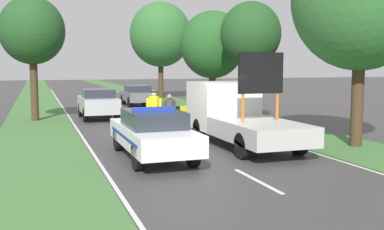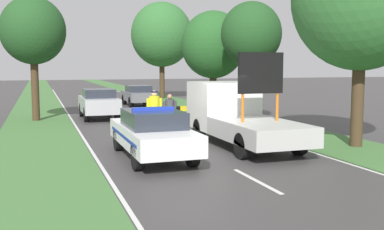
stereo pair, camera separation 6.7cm
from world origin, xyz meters
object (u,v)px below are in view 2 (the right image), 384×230
at_px(queued_car_suv_grey, 138,95).
at_px(traffic_cone_centre_front, 136,126).
at_px(pedestrian_civilian, 170,110).
at_px(road_barrier, 168,111).
at_px(roadside_tree_mid_right, 213,45).
at_px(queued_car_sedan_silver, 99,103).
at_px(roadside_tree_near_right, 251,35).
at_px(work_truck, 235,114).
at_px(police_car, 152,133).
at_px(roadside_tree_far_left, 162,35).
at_px(police_officer, 154,108).
at_px(traffic_cone_near_police, 135,135).
at_px(roadside_tree_mid_left, 33,31).

bearing_deg(queued_car_suv_grey, traffic_cone_centre_front, 77.49).
height_order(pedestrian_civilian, traffic_cone_centre_front, pedestrian_civilian).
bearing_deg(road_barrier, roadside_tree_mid_right, 45.94).
bearing_deg(queued_car_sedan_silver, roadside_tree_near_right, 144.87).
xyz_separation_m(work_truck, roadside_tree_near_right, (2.90, 4.69, 3.17)).
height_order(police_car, work_truck, work_truck).
xyz_separation_m(roadside_tree_mid_right, roadside_tree_far_left, (0.86, 14.02, 1.49)).
relative_size(police_car, roadside_tree_mid_right, 0.85).
bearing_deg(police_officer, traffic_cone_centre_front, -34.23).
xyz_separation_m(traffic_cone_near_police, queued_car_suv_grey, (3.32, 14.84, 0.52)).
height_order(work_truck, roadside_tree_near_right, roadside_tree_near_right).
bearing_deg(roadside_tree_far_left, road_barrier, -104.40).
bearing_deg(traffic_cone_centre_front, queued_car_suv_grey, 77.49).
bearing_deg(traffic_cone_near_police, traffic_cone_centre_front, 76.69).
height_order(work_truck, traffic_cone_centre_front, work_truck).
xyz_separation_m(road_barrier, roadside_tree_mid_right, (3.99, 4.87, 3.03)).
bearing_deg(roadside_tree_mid_left, roadside_tree_near_right, -25.38).
bearing_deg(police_officer, traffic_cone_near_police, 68.52).
bearing_deg(traffic_cone_centre_front, traffic_cone_near_police, -103.31).
height_order(work_truck, roadside_tree_mid_left, roadside_tree_mid_left).
relative_size(police_car, traffic_cone_near_police, 10.06).
xyz_separation_m(traffic_cone_centre_front, roadside_tree_mid_right, (5.35, 4.84, 3.63)).
relative_size(police_officer, queued_car_sedan_silver, 0.45).
height_order(pedestrian_civilian, roadside_tree_mid_right, roadside_tree_mid_right).
distance_m(queued_car_sedan_silver, roadside_tree_mid_left, 4.83).
height_order(pedestrian_civilian, roadside_tree_mid_left, roadside_tree_mid_left).
xyz_separation_m(work_truck, queued_car_suv_grey, (-0.06, 16.32, -0.31)).
xyz_separation_m(traffic_cone_near_police, traffic_cone_centre_front, (0.51, 2.16, 0.05)).
xyz_separation_m(pedestrian_civilian, roadside_tree_mid_left, (-5.28, 6.18, 3.55)).
xyz_separation_m(traffic_cone_centre_front, roadside_tree_mid_left, (-3.96, 5.68, 4.21)).
xyz_separation_m(traffic_cone_centre_front, roadside_tree_far_left, (6.22, 18.86, 5.12)).
height_order(work_truck, queued_car_sedan_silver, work_truck).
bearing_deg(police_officer, queued_car_suv_grey, -82.60).
relative_size(roadside_tree_near_right, roadside_tree_mid_right, 1.00).
bearing_deg(queued_car_sedan_silver, queued_car_suv_grey, -117.41).
height_order(police_officer, roadside_tree_mid_left, roadside_tree_mid_left).
bearing_deg(police_officer, roadside_tree_near_right, -144.05).
distance_m(road_barrier, queued_car_suv_grey, 12.80).
bearing_deg(police_car, traffic_cone_centre_front, 78.66).
bearing_deg(work_truck, queued_car_sedan_silver, -72.30).
relative_size(work_truck, roadside_tree_near_right, 1.05).
distance_m(work_truck, roadside_tree_near_right, 6.36).
relative_size(road_barrier, pedestrian_civilian, 2.03).
distance_m(roadside_tree_mid_left, roadside_tree_far_left, 16.68).
distance_m(police_officer, traffic_cone_centre_front, 1.24).
distance_m(pedestrian_civilian, roadside_tree_mid_right, 7.33).
bearing_deg(roadside_tree_mid_left, police_car, -72.81).
distance_m(work_truck, traffic_cone_near_police, 3.79).
distance_m(pedestrian_civilian, roadside_tree_far_left, 20.47).
xyz_separation_m(road_barrier, roadside_tree_far_left, (4.85, 18.89, 4.52)).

